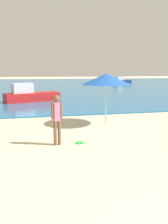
# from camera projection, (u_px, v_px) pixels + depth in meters

# --- Properties ---
(water) EXTENTS (160.00, 60.00, 0.06)m
(water) POSITION_uv_depth(u_px,v_px,m) (46.00, 84.00, 40.45)
(water) COLOR #1E6B9E
(water) RESTS_ON ground
(person_standing) EXTENTS (0.34, 0.20, 1.53)m
(person_standing) POSITION_uv_depth(u_px,v_px,m) (57.00, 117.00, 6.86)
(person_standing) COLOR brown
(person_standing) RESTS_ON ground
(frisbee) EXTENTS (0.25, 0.25, 0.03)m
(frisbee) POSITION_uv_depth(u_px,v_px,m) (80.00, 143.00, 7.16)
(frisbee) COLOR green
(frisbee) RESTS_ON ground
(boat_near) EXTENTS (4.15, 2.47, 1.34)m
(boat_near) POSITION_uv_depth(u_px,v_px,m) (30.00, 95.00, 16.74)
(boat_near) COLOR red
(boat_near) RESTS_ON water
(boat_far) EXTENTS (3.92, 2.29, 1.27)m
(boat_far) POSITION_uv_depth(u_px,v_px,m) (121.00, 81.00, 42.39)
(boat_far) COLOR navy
(boat_far) RESTS_ON water
(beach_umbrella) EXTENTS (2.05, 2.05, 2.14)m
(beach_umbrella) POSITION_uv_depth(u_px,v_px,m) (106.00, 79.00, 9.40)
(beach_umbrella) COLOR #B7B7BC
(beach_umbrella) RESTS_ON ground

